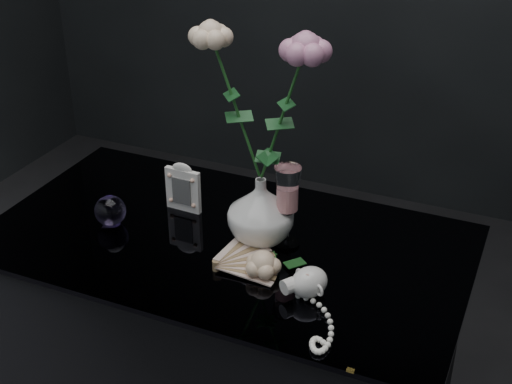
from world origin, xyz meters
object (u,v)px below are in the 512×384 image
at_px(pearl_jar, 309,281).
at_px(loose_rose, 263,264).
at_px(vase, 261,211).
at_px(paperweight, 110,211).
at_px(wine_glass, 287,207).
at_px(picture_frame, 183,187).

bearing_deg(pearl_jar, loose_rose, -158.73).
height_order(vase, loose_rose, vase).
relative_size(vase, paperweight, 2.12).
height_order(loose_rose, pearl_jar, pearl_jar).
bearing_deg(paperweight, loose_rose, -6.42).
xyz_separation_m(wine_glass, loose_rose, (-0.00, -0.13, -0.07)).
relative_size(picture_frame, paperweight, 1.72).
bearing_deg(loose_rose, pearl_jar, -32.55).
height_order(vase, paperweight, vase).
bearing_deg(wine_glass, pearl_jar, -54.51).
xyz_separation_m(vase, pearl_jar, (0.16, -0.14, -0.04)).
bearing_deg(loose_rose, paperweight, 153.18).
relative_size(vase, pearl_jar, 0.68).
bearing_deg(picture_frame, paperweight, -131.34).
bearing_deg(vase, loose_rose, -64.74).
relative_size(vase, picture_frame, 1.23).
bearing_deg(wine_glass, loose_rose, -90.79).
xyz_separation_m(loose_rose, pearl_jar, (0.11, -0.02, 0.00)).
bearing_deg(paperweight, pearl_jar, -7.67).
xyz_separation_m(vase, loose_rose, (0.06, -0.12, -0.05)).
bearing_deg(loose_rose, vase, 94.86).
relative_size(wine_glass, pearl_jar, 0.85).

